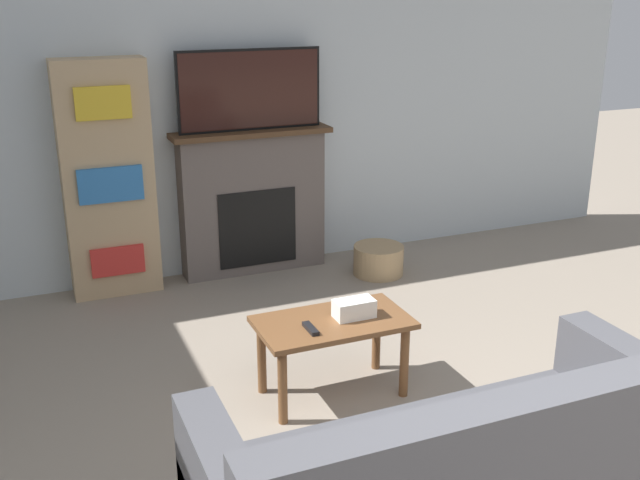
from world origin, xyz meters
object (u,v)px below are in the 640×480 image
object	(u,v)px
coffee_table	(333,332)
tv	(250,90)
fireplace	(253,201)
storage_basket	(378,260)
bookshelf	(108,180)

from	to	relation	value
coffee_table	tv	bearing A→B (deg)	84.53
fireplace	storage_basket	distance (m)	1.09
storage_basket	fireplace	bearing A→B (deg)	151.71
storage_basket	bookshelf	bearing A→B (deg)	167.06
tv	bookshelf	size ratio (longest dim) A/B	0.65
tv	storage_basket	distance (m)	1.64
tv	fireplace	bearing A→B (deg)	90.00
tv	coffee_table	distance (m)	2.25
coffee_table	storage_basket	bearing A→B (deg)	55.26
coffee_table	bookshelf	bearing A→B (deg)	114.17
tv	coffee_table	size ratio (longest dim) A/B	1.32
tv	storage_basket	xyz separation A→B (m)	(0.87, -0.45, -1.31)
coffee_table	fireplace	bearing A→B (deg)	84.59
fireplace	bookshelf	xyz separation A→B (m)	(-1.08, -0.02, 0.28)
fireplace	coffee_table	distance (m)	2.01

